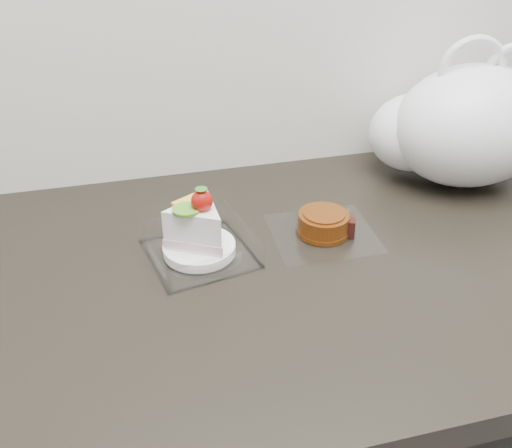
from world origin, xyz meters
TOP-DOWN VIEW (x-y plane):
  - cake_tray at (-0.16, 1.73)m, footprint 0.17×0.17m
  - mooncake_wrap at (0.03, 1.74)m, footprint 0.16×0.15m
  - plastic_bag at (0.32, 1.86)m, footprint 0.35×0.29m

SIDE VIEW (x-z plane):
  - mooncake_wrap at x=0.03m, z-range 0.90..0.93m
  - cake_tray at x=-0.16m, z-range 0.87..0.99m
  - plastic_bag at x=0.32m, z-range 0.87..1.13m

